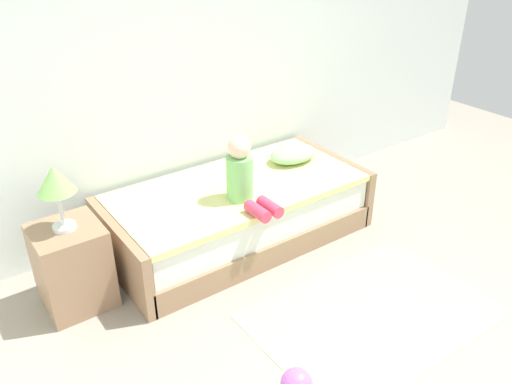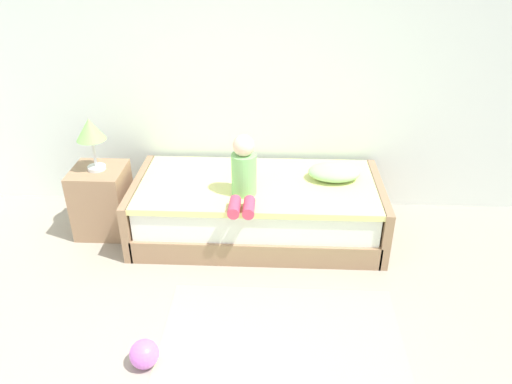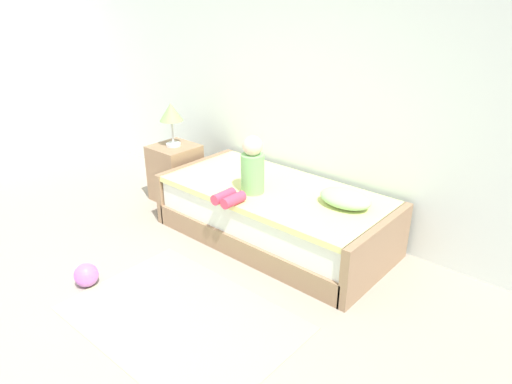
% 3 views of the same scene
% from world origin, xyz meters
% --- Properties ---
extents(wall_rear, '(7.20, 0.10, 2.90)m').
position_xyz_m(wall_rear, '(0.00, 2.60, 1.45)').
color(wall_rear, silver).
rests_on(wall_rear, ground).
extents(bed, '(2.11, 1.00, 0.50)m').
position_xyz_m(bed, '(0.10, 2.00, 0.25)').
color(bed, '#997556').
rests_on(bed, ground).
extents(nightstand, '(0.44, 0.44, 0.60)m').
position_xyz_m(nightstand, '(-1.25, 1.99, 0.30)').
color(nightstand, '#997556').
rests_on(nightstand, ground).
extents(table_lamp, '(0.24, 0.24, 0.45)m').
position_xyz_m(table_lamp, '(-1.25, 1.99, 0.94)').
color(table_lamp, silver).
rests_on(table_lamp, nightstand).
extents(child_figure, '(0.20, 0.51, 0.50)m').
position_xyz_m(child_figure, '(0.00, 1.77, 0.70)').
color(child_figure, '#7FC672').
rests_on(child_figure, bed).
extents(pillow, '(0.44, 0.30, 0.13)m').
position_xyz_m(pillow, '(0.75, 2.10, 0.56)').
color(pillow, '#99CC8C').
rests_on(pillow, bed).
extents(toy_ball, '(0.18, 0.18, 0.18)m').
position_xyz_m(toy_ball, '(-0.53, 0.48, 0.09)').
color(toy_ball, '#CC66D8').
rests_on(toy_ball, ground).
extents(area_rug, '(1.60, 1.10, 0.01)m').
position_xyz_m(area_rug, '(0.32, 0.70, 0.00)').
color(area_rug, '#B2D189').
rests_on(area_rug, ground).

